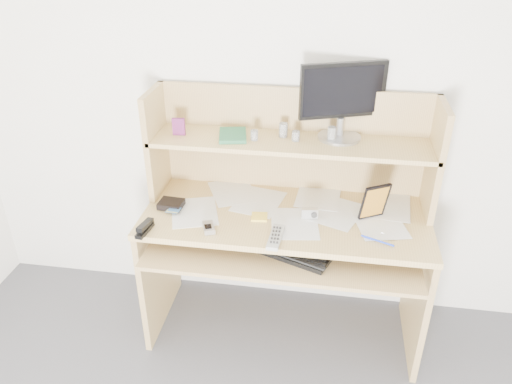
# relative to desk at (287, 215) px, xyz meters

# --- Properties ---
(back_wall) EXTENTS (3.60, 0.04, 2.50)m
(back_wall) POSITION_rel_desk_xyz_m (0.00, 0.24, 0.56)
(back_wall) COLOR white
(back_wall) RESTS_ON floor
(desk) EXTENTS (1.40, 0.70, 1.30)m
(desk) POSITION_rel_desk_xyz_m (0.00, 0.00, 0.00)
(desk) COLOR tan
(desk) RESTS_ON floor
(paper_clutter) EXTENTS (1.32, 0.54, 0.01)m
(paper_clutter) POSITION_rel_desk_xyz_m (0.00, -0.08, 0.06)
(paper_clutter) COLOR silver
(paper_clutter) RESTS_ON desk
(keyboard) EXTENTS (0.47, 0.31, 0.03)m
(keyboard) POSITION_rel_desk_xyz_m (0.02, -0.25, -0.03)
(keyboard) COLOR black
(keyboard) RESTS_ON desk
(tv_remote) EXTENTS (0.06, 0.19, 0.02)m
(tv_remote) POSITION_rel_desk_xyz_m (-0.02, -0.31, 0.07)
(tv_remote) COLOR #A5A5A0
(tv_remote) RESTS_ON paper_clutter
(flip_phone) EXTENTS (0.08, 0.11, 0.02)m
(flip_phone) POSITION_rel_desk_xyz_m (-0.34, -0.28, 0.07)
(flip_phone) COLOR #A3A3A5
(flip_phone) RESTS_ON paper_clutter
(stapler) EXTENTS (0.05, 0.13, 0.04)m
(stapler) POSITION_rel_desk_xyz_m (-0.63, -0.34, 0.08)
(stapler) COLOR black
(stapler) RESTS_ON paper_clutter
(wallet) EXTENTS (0.12, 0.10, 0.03)m
(wallet) POSITION_rel_desk_xyz_m (-0.58, -0.11, 0.08)
(wallet) COLOR black
(wallet) RESTS_ON paper_clutter
(sticky_note_pad) EXTENTS (0.08, 0.08, 0.01)m
(sticky_note_pad) POSITION_rel_desk_xyz_m (-0.12, -0.13, 0.06)
(sticky_note_pad) COLOR #E6F23F
(sticky_note_pad) RESTS_ON desk
(digital_camera) EXTENTS (0.08, 0.04, 0.05)m
(digital_camera) POSITION_rel_desk_xyz_m (0.12, -0.10, 0.09)
(digital_camera) COLOR #BBBBBD
(digital_camera) RESTS_ON paper_clutter
(game_case) EXTENTS (0.12, 0.08, 0.19)m
(game_case) POSITION_rel_desk_xyz_m (0.42, -0.07, 0.16)
(game_case) COLOR black
(game_case) RESTS_ON paper_clutter
(blue_pen) EXTENTS (0.14, 0.07, 0.01)m
(blue_pen) POSITION_rel_desk_xyz_m (0.43, -0.26, 0.07)
(blue_pen) COLOR #1A35C5
(blue_pen) RESTS_ON paper_clutter
(card_box) EXTENTS (0.06, 0.02, 0.09)m
(card_box) POSITION_rel_desk_xyz_m (-0.56, 0.05, 0.43)
(card_box) COLOR maroon
(card_box) RESTS_ON desk
(shelf_book) EXTENTS (0.16, 0.20, 0.02)m
(shelf_book) POSITION_rel_desk_xyz_m (-0.29, 0.06, 0.40)
(shelf_book) COLOR #317B45
(shelf_book) RESTS_ON desk
(chip_stack_a) EXTENTS (0.04, 0.04, 0.05)m
(chip_stack_a) POSITION_rel_desk_xyz_m (-0.18, 0.04, 0.41)
(chip_stack_a) COLOR black
(chip_stack_a) RESTS_ON desk
(chip_stack_b) EXTENTS (0.05, 0.05, 0.07)m
(chip_stack_b) POSITION_rel_desk_xyz_m (-0.04, 0.11, 0.42)
(chip_stack_b) COLOR silver
(chip_stack_b) RESTS_ON desk
(chip_stack_c) EXTENTS (0.05, 0.05, 0.05)m
(chip_stack_c) POSITION_rel_desk_xyz_m (0.02, 0.07, 0.41)
(chip_stack_c) COLOR black
(chip_stack_c) RESTS_ON desk
(chip_stack_d) EXTENTS (0.04, 0.04, 0.07)m
(chip_stack_d) POSITION_rel_desk_xyz_m (0.19, 0.09, 0.42)
(chip_stack_d) COLOR white
(chip_stack_d) RESTS_ON desk
(monitor) EXTENTS (0.41, 0.22, 0.37)m
(monitor) POSITION_rel_desk_xyz_m (0.23, 0.15, 0.58)
(monitor) COLOR #A7A7AC
(monitor) RESTS_ON desk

